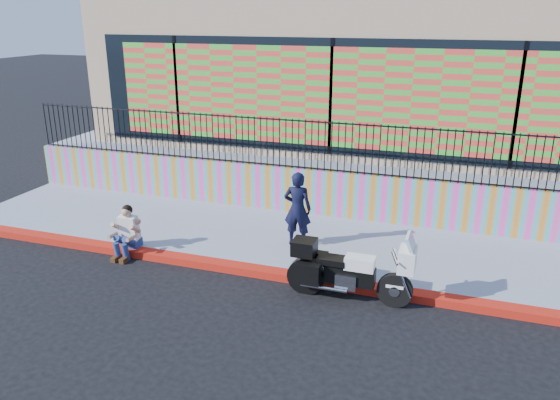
% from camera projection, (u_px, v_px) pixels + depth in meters
% --- Properties ---
extents(ground, '(90.00, 90.00, 0.00)m').
position_uv_depth(ground, '(275.00, 277.00, 10.47)').
color(ground, black).
rests_on(ground, ground).
extents(red_curb, '(16.00, 0.30, 0.15)m').
position_uv_depth(red_curb, '(275.00, 274.00, 10.45)').
color(red_curb, red).
rests_on(red_curb, ground).
extents(sidewalk, '(16.00, 3.00, 0.15)m').
position_uv_depth(sidewalk, '(300.00, 241.00, 11.93)').
color(sidewalk, '#8A92A6').
rests_on(sidewalk, ground).
extents(mural_wall, '(16.00, 0.20, 1.10)m').
position_uv_depth(mural_wall, '(319.00, 192.00, 13.15)').
color(mural_wall, '#FF43AD').
rests_on(mural_wall, sidewalk).
extents(metal_fence, '(15.80, 0.04, 1.20)m').
position_uv_depth(metal_fence, '(321.00, 146.00, 12.77)').
color(metal_fence, black).
rests_on(metal_fence, mural_wall).
extents(elevated_platform, '(16.00, 10.00, 1.25)m').
position_uv_depth(elevated_platform, '(360.00, 148.00, 17.74)').
color(elevated_platform, '#8A92A6').
rests_on(elevated_platform, ground).
extents(storefront_building, '(14.00, 8.06, 4.00)m').
position_uv_depth(storefront_building, '(362.00, 66.00, 16.68)').
color(storefront_building, tan).
rests_on(storefront_building, elevated_platform).
extents(police_motorcycle, '(2.19, 0.73, 1.37)m').
position_uv_depth(police_motorcycle, '(348.00, 269.00, 9.53)').
color(police_motorcycle, black).
rests_on(police_motorcycle, ground).
extents(police_officer, '(0.60, 0.42, 1.60)m').
position_uv_depth(police_officer, '(298.00, 209.00, 11.34)').
color(police_officer, black).
rests_on(police_officer, sidewalk).
extents(seated_man, '(0.54, 0.71, 1.06)m').
position_uv_depth(seated_man, '(126.00, 236.00, 11.23)').
color(seated_man, navy).
rests_on(seated_man, ground).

